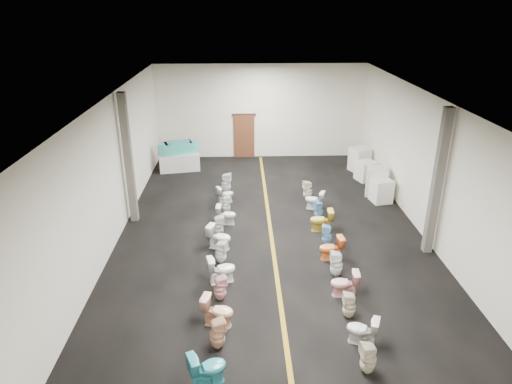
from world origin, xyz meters
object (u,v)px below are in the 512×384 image
appliance_crate_a (381,191)px  toilet_right_6 (327,235)px  toilet_right_9 (315,200)px  appliance_crate_b (376,181)px  toilet_right_8 (319,210)px  appliance_crate_d (359,159)px  toilet_right_7 (321,220)px  toilet_left_10 (225,194)px  toilet_right_3 (345,284)px  toilet_left_2 (218,311)px  toilet_left_6 (219,237)px  toilet_right_2 (349,305)px  toilet_left_5 (221,252)px  toilet_right_10 (308,190)px  toilet_left_1 (217,334)px  toilet_left_4 (222,269)px  toilet_right_4 (337,264)px  toilet_right_5 (331,248)px  toilet_left_8 (226,215)px  toilet_left_11 (226,183)px  toilet_left_9 (226,204)px  toilet_left_0 (208,368)px  bathtub (178,147)px  toilet_right_1 (362,330)px  toilet_left_7 (218,226)px  toilet_left_3 (220,288)px  appliance_crate_c (366,171)px  display_table (179,161)px

appliance_crate_a → toilet_right_6: (-2.69, -3.32, -0.10)m
appliance_crate_a → toilet_right_9: 2.73m
appliance_crate_b → toilet_right_8: (-2.65, -2.16, -0.21)m
appliance_crate_d → toilet_right_7: bearing=-114.9°
toilet_left_10 → toilet_right_6: 4.76m
toilet_right_3 → appliance_crate_b: bearing=162.4°
toilet_left_2 → toilet_left_6: bearing=16.5°
toilet_left_10 → toilet_right_2: (3.21, -7.02, 0.02)m
appliance_crate_b → toilet_right_9: 2.98m
toilet_left_5 → toilet_right_10: 5.58m
toilet_left_1 → toilet_right_3: 3.72m
toilet_left_4 → toilet_right_4: 3.21m
toilet_left_1 → toilet_right_5: (3.23, 3.71, -0.02)m
toilet_left_8 → toilet_left_10: size_ratio=1.03×
toilet_left_2 → toilet_left_11: toilet_left_11 is taller
toilet_left_9 → toilet_right_2: size_ratio=0.96×
toilet_right_4 → toilet_right_9: (0.08, 4.48, -0.02)m
toilet_left_4 → toilet_left_5: bearing=-11.6°
toilet_right_4 → toilet_right_5: toilet_right_4 is taller
toilet_right_2 → toilet_left_0: bearing=-57.1°
toilet_left_5 → toilet_left_10: 4.40m
bathtub → toilet_right_5: bathtub is taller
toilet_left_10 → toilet_right_1: toilet_right_1 is taller
toilet_left_4 → toilet_left_7: 2.63m
toilet_right_9 → toilet_right_8: bearing=24.3°
toilet_left_11 → toilet_left_4: bearing=-169.5°
toilet_left_11 → toilet_right_10: (3.19, -0.78, -0.03)m
appliance_crate_b → toilet_left_10: size_ratio=1.64×
toilet_left_3 → toilet_right_2: toilet_left_3 is taller
appliance_crate_d → toilet_right_4: 8.99m
appliance_crate_c → toilet_left_7: size_ratio=1.12×
bathtub → toilet_left_6: bearing=-93.0°
toilet_left_8 → toilet_right_7: (3.21, -0.62, 0.04)m
display_table → toilet_left_0: (2.10, -12.78, -0.01)m
appliance_crate_d → toilet_left_1: appliance_crate_d is taller
toilet_left_0 → toilet_left_11: size_ratio=0.93×
toilet_left_9 → toilet_right_9: bearing=-88.1°
toilet_left_4 → toilet_left_7: size_ratio=1.04×
toilet_left_9 → toilet_left_11: bearing=-0.6°
appliance_crate_a → appliance_crate_d: size_ratio=0.84×
toilet_left_0 → toilet_right_9: toilet_left_0 is taller
toilet_right_2 → toilet_left_3: bearing=-102.5°
appliance_crate_c → toilet_left_10: appliance_crate_c is taller
appliance_crate_b → toilet_left_7: (-6.14, -3.36, -0.18)m
toilet_left_5 → toilet_left_6: (-0.08, 0.89, 0.02)m
toilet_left_6 → toilet_right_4: 3.74m
toilet_left_1 → toilet_right_8: 7.22m
toilet_left_7 → toilet_right_4: size_ratio=0.97×
toilet_left_3 → appliance_crate_a: bearing=-64.2°
toilet_left_4 → toilet_right_5: 3.41m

